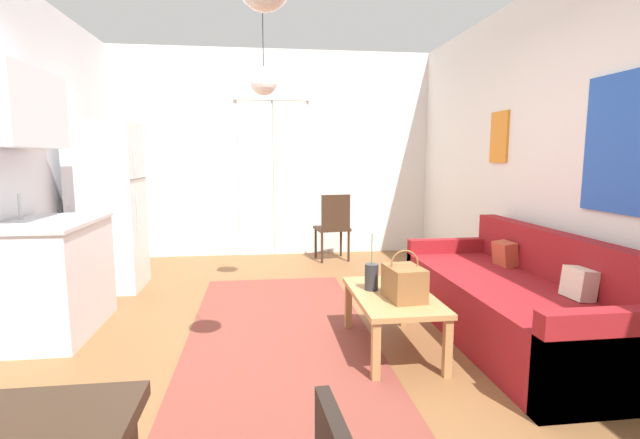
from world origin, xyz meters
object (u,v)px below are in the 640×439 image
bamboo_vase (371,277)px  handbag (404,283)px  refrigerator (108,207)px  couch (518,304)px  coffee_table (392,301)px  pendant_lamp_far (264,81)px  accent_chair (333,224)px

bamboo_vase → handbag: size_ratio=1.21×
bamboo_vase → handbag: (0.17, -0.24, 0.02)m
bamboo_vase → refrigerator: refrigerator is taller
couch → bamboo_vase: (-1.12, 0.04, 0.24)m
coffee_table → pendant_lamp_far: (-0.86, 1.28, 1.69)m
coffee_table → couch: bearing=3.8°
bamboo_vase → coffee_table: bearing=-40.7°
couch → accent_chair: size_ratio=2.45×
refrigerator → pendant_lamp_far: size_ratio=1.94×
couch → refrigerator: (-3.46, 1.81, 0.58)m
handbag → pendant_lamp_far: size_ratio=0.39×
refrigerator → accent_chair: 2.70m
pendant_lamp_far → coffee_table: bearing=-55.9°
couch → bamboo_vase: bamboo_vase is taller
coffee_table → accent_chair: (0.03, 2.84, 0.13)m
handbag → bamboo_vase: bearing=124.2°
couch → refrigerator: refrigerator is taller
accent_chair → pendant_lamp_far: pendant_lamp_far is taller
refrigerator → bamboo_vase: bearing=-37.2°
coffee_table → handbag: (0.04, -0.14, 0.17)m
coffee_table → pendant_lamp_far: pendant_lamp_far is taller
coffee_table → accent_chair: 2.84m
handbag → coffee_table: bearing=106.2°
coffee_table → bamboo_vase: (-0.13, 0.11, 0.15)m
coffee_table → accent_chair: bearing=89.4°
pendant_lamp_far → couch: bearing=-33.1°
handbag → pendant_lamp_far: (-0.90, 1.41, 1.52)m
pendant_lamp_far → refrigerator: bearing=159.3°
handbag → pendant_lamp_far: 2.26m
couch → accent_chair: bearing=109.2°
accent_chair → handbag: bearing=83.0°
coffee_table → bamboo_vase: bearing=139.3°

